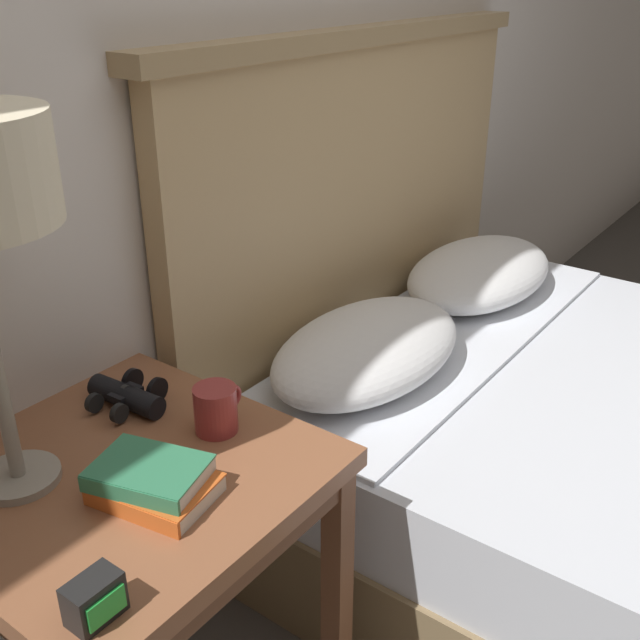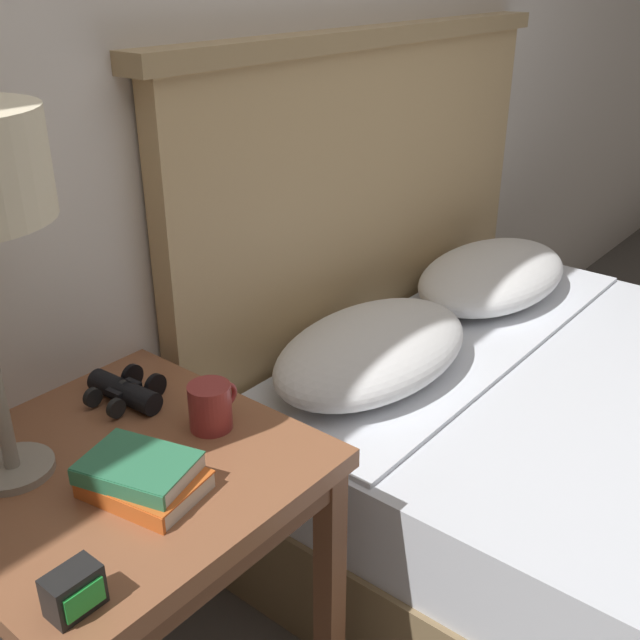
{
  "view_description": "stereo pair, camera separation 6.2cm",
  "coord_description": "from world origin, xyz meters",
  "px_view_note": "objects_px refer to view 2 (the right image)",
  "views": [
    {
      "loc": [
        -1.2,
        -0.06,
        1.41
      ],
      "look_at": [
        -0.12,
        0.74,
        0.76
      ],
      "focal_mm": 42.0,
      "sensor_mm": 36.0,
      "label": 1
    },
    {
      "loc": [
        -1.16,
        -0.11,
        1.41
      ],
      "look_at": [
        -0.12,
        0.74,
        0.76
      ],
      "focal_mm": 42.0,
      "sensor_mm": 36.0,
      "label": 2
    }
  ],
  "objects_px": {
    "book_on_nightstand": "(144,485)",
    "binoculars_pair": "(125,391)",
    "book_stacked_on_top": "(138,468)",
    "coffee_mug": "(211,406)",
    "nightstand": "(119,507)",
    "alarm_clock": "(74,591)"
  },
  "relations": [
    {
      "from": "nightstand",
      "to": "binoculars_pair",
      "type": "relative_size",
      "value": 4.1
    },
    {
      "from": "book_stacked_on_top",
      "to": "alarm_clock",
      "type": "relative_size",
      "value": 2.79
    },
    {
      "from": "binoculars_pair",
      "to": "coffee_mug",
      "type": "bearing_deg",
      "value": -76.94
    },
    {
      "from": "book_on_nightstand",
      "to": "coffee_mug",
      "type": "distance_m",
      "value": 0.2
    },
    {
      "from": "alarm_clock",
      "to": "binoculars_pair",
      "type": "bearing_deg",
      "value": 45.3
    },
    {
      "from": "book_stacked_on_top",
      "to": "coffee_mug",
      "type": "height_order",
      "value": "coffee_mug"
    },
    {
      "from": "binoculars_pair",
      "to": "coffee_mug",
      "type": "distance_m",
      "value": 0.19
    },
    {
      "from": "book_on_nightstand",
      "to": "binoculars_pair",
      "type": "height_order",
      "value": "binoculars_pair"
    },
    {
      "from": "book_stacked_on_top",
      "to": "binoculars_pair",
      "type": "bearing_deg",
      "value": 56.8
    },
    {
      "from": "nightstand",
      "to": "coffee_mug",
      "type": "bearing_deg",
      "value": -14.57
    },
    {
      "from": "nightstand",
      "to": "coffee_mug",
      "type": "xyz_separation_m",
      "value": [
        0.18,
        -0.05,
        0.13
      ]
    },
    {
      "from": "book_stacked_on_top",
      "to": "book_on_nightstand",
      "type": "bearing_deg",
      "value": -72.66
    },
    {
      "from": "nightstand",
      "to": "coffee_mug",
      "type": "height_order",
      "value": "coffee_mug"
    },
    {
      "from": "nightstand",
      "to": "coffee_mug",
      "type": "distance_m",
      "value": 0.23
    },
    {
      "from": "book_on_nightstand",
      "to": "book_stacked_on_top",
      "type": "relative_size",
      "value": 1.0
    },
    {
      "from": "book_on_nightstand",
      "to": "alarm_clock",
      "type": "distance_m",
      "value": 0.23
    },
    {
      "from": "nightstand",
      "to": "book_on_nightstand",
      "type": "relative_size",
      "value": 3.37
    },
    {
      "from": "book_on_nightstand",
      "to": "alarm_clock",
      "type": "relative_size",
      "value": 2.8
    },
    {
      "from": "nightstand",
      "to": "book_on_nightstand",
      "type": "distance_m",
      "value": 0.14
    },
    {
      "from": "binoculars_pair",
      "to": "nightstand",
      "type": "bearing_deg",
      "value": -134.08
    },
    {
      "from": "alarm_clock",
      "to": "book_stacked_on_top",
      "type": "bearing_deg",
      "value": 31.76
    },
    {
      "from": "coffee_mug",
      "to": "book_on_nightstand",
      "type": "bearing_deg",
      "value": -164.59
    }
  ]
}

